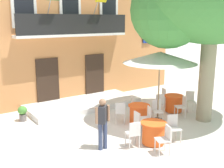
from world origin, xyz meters
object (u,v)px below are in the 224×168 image
Objects in this scene: cafe_table_near_tree at (153,133)px; cafe_chair_near_tree_1 at (139,122)px; cafe_chair_near_tree_2 at (133,133)px; cafe_umbrella at (160,58)px; plane_tree at (210,2)px; pedestrian_near_entrance at (103,121)px; cafe_chair_front_3 at (147,117)px; ground_planter_left at (23,113)px; cafe_chair_middle_0 at (166,96)px; cafe_chair_middle_3 at (190,100)px; cafe_chair_middle_2 at (182,105)px; cafe_chair_near_tree_3 at (165,138)px; cafe_chair_front_2 at (120,111)px; cafe_chair_front_1 at (135,105)px; cafe_table_middle at (174,103)px; cafe_table_front at (139,114)px; cafe_chair_near_tree_0 at (173,126)px; cafe_chair_middle_1 at (159,102)px; cafe_chair_front_0 at (157,109)px.

cafe_chair_near_tree_1 is at bearing 87.59° from cafe_table_near_tree.
cafe_umbrella is (2.38, 1.35, 2.08)m from cafe_chair_near_tree_2.
pedestrian_near_entrance is at bearing 178.82° from plane_tree.
ground_planter_left is at bearing 134.04° from cafe_chair_front_3.
cafe_chair_middle_3 is (0.45, -1.09, 0.00)m from cafe_chair_middle_0.
cafe_chair_near_tree_2 is at bearing -162.58° from cafe_chair_middle_2.
cafe_chair_near_tree_3 is 4.55m from cafe_chair_middle_3.
plane_tree is 7.21× the size of cafe_chair_middle_0.
cafe_chair_near_tree_2 is 1.00× the size of cafe_chair_front_2.
cafe_chair_front_1 is at bearing 63.78° from cafe_table_near_tree.
cafe_chair_middle_2 reaches higher than ground_planter_left.
ground_planter_left is at bearing 155.58° from cafe_table_middle.
cafe_chair_front_2 is at bearing 171.49° from cafe_chair_middle_3.
cafe_umbrella is 5.97m from ground_planter_left.
cafe_chair_middle_2 is at bearing -110.95° from cafe_table_middle.
cafe_chair_near_tree_3 is 1.44× the size of ground_planter_left.
pedestrian_near_entrance is at bearing 158.11° from cafe_table_near_tree.
cafe_chair_front_1 reaches higher than cafe_table_front.
cafe_table_middle is at bearing -106.11° from cafe_chair_middle_0.
cafe_chair_middle_2 is 1.00× the size of cafe_chair_middle_3.
cafe_chair_front_3 reaches higher than ground_planter_left.
cafe_chair_front_2 is 0.31× the size of cafe_umbrella.
cafe_chair_middle_2 is (2.07, 1.45, 0.00)m from cafe_chair_near_tree_0.
cafe_umbrella is at bearing 61.76° from cafe_chair_near_tree_0.
cafe_chair_near_tree_2 is at bearing -150.32° from cafe_umbrella.
plane_tree reaches higher than cafe_chair_front_2.
cafe_chair_middle_0 is at bearing 20.93° from cafe_table_front.
cafe_chair_middle_1 is at bearing 21.09° from pedestrian_near_entrance.
plane_tree is 4.54m from cafe_table_middle.
cafe_chair_middle_3 reaches higher than cafe_table_middle.
cafe_chair_middle_1 is at bearing 31.26° from cafe_chair_near_tree_1.
cafe_chair_near_tree_2 is 2.27m from cafe_table_front.
cafe_chair_front_2 is 4.00m from ground_planter_left.
cafe_chair_front_3 is (-2.66, -1.64, 0.00)m from cafe_chair_middle_0.
cafe_table_front is at bearing 45.37° from cafe_chair_near_tree_2.
plane_tree is 5.40m from cafe_table_near_tree.
cafe_chair_front_3 is (0.81, 1.76, 0.00)m from cafe_chair_near_tree_3.
cafe_chair_front_3 is 0.54× the size of pedestrian_near_entrance.
cafe_chair_middle_1 is 2.30m from cafe_umbrella.
cafe_chair_front_1 is at bearing 143.86° from cafe_chair_middle_2.
cafe_table_middle is 1.37× the size of ground_planter_left.
cafe_chair_near_tree_3 is 4.22m from cafe_table_middle.
cafe_umbrella is 4.59× the size of ground_planter_left.
cafe_table_near_tree is 0.95× the size of cafe_chair_near_tree_3.
cafe_chair_front_0 is at bearing 63.75° from cafe_chair_near_tree_0.
cafe_chair_front_0 is 1.00× the size of cafe_chair_front_1.
pedestrian_near_entrance is (-2.20, -0.39, 0.42)m from cafe_chair_front_3.
cafe_chair_middle_0 is (3.27, 2.67, 0.14)m from cafe_table_near_tree.
plane_tree is 5.00m from cafe_chair_front_1.
cafe_chair_near_tree_2 is (-3.94, -0.41, -4.18)m from plane_tree.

